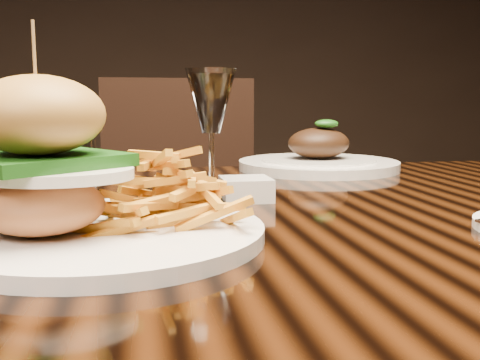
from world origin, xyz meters
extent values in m
plane|color=#4B3628|center=(0.00, 3.50, 1.40)|extent=(6.00, 0.00, 6.00)
cube|color=black|center=(0.00, 0.00, 0.73)|extent=(1.60, 0.90, 0.04)
cylinder|color=white|center=(-0.20, -0.13, 0.76)|extent=(0.32, 0.32, 0.01)
ellipsoid|color=#975930|center=(-0.26, -0.15, 0.79)|extent=(0.12, 0.12, 0.05)
ellipsoid|color=silver|center=(-0.24, -0.16, 0.82)|extent=(0.13, 0.11, 0.01)
ellipsoid|color=orange|center=(-0.21, -0.16, 0.83)|extent=(0.03, 0.03, 0.01)
cube|color=#1F5916|center=(-0.26, -0.15, 0.83)|extent=(0.18, 0.18, 0.01)
ellipsoid|color=olive|center=(-0.26, -0.15, 0.88)|extent=(0.12, 0.12, 0.07)
cylinder|color=olive|center=(-0.26, -0.15, 0.91)|extent=(0.00, 0.00, 0.10)
cube|color=white|center=(-0.02, 0.06, 0.77)|extent=(0.08, 0.08, 0.03)
cylinder|color=white|center=(-0.07, 0.04, 0.75)|extent=(0.06, 0.06, 0.00)
cylinder|color=white|center=(-0.07, 0.04, 0.80)|extent=(0.01, 0.01, 0.09)
cone|color=white|center=(-0.07, 0.04, 0.89)|extent=(0.07, 0.07, 0.08)
cylinder|color=white|center=(-0.26, 0.03, 0.80)|extent=(0.07, 0.07, 0.10)
cylinder|color=white|center=(0.19, 0.37, 0.76)|extent=(0.32, 0.32, 0.02)
cylinder|color=white|center=(0.19, 0.37, 0.76)|extent=(0.23, 0.23, 0.02)
ellipsoid|color=black|center=(0.19, 0.37, 0.80)|extent=(0.12, 0.10, 0.06)
ellipsoid|color=#1F5916|center=(0.20, 0.36, 0.84)|extent=(0.05, 0.03, 0.02)
cube|color=black|center=(-0.03, 0.80, 0.45)|extent=(0.48, 0.48, 0.06)
cube|color=black|center=(-0.04, 1.01, 0.70)|extent=(0.46, 0.07, 0.50)
cylinder|color=black|center=(0.17, 0.62, 0.23)|extent=(0.04, 0.04, 0.45)
cylinder|color=black|center=(-0.22, 0.98, 0.23)|extent=(0.04, 0.04, 0.45)
cylinder|color=black|center=(0.16, 1.00, 0.23)|extent=(0.04, 0.04, 0.45)
camera|label=1|loc=(-0.17, -0.70, 0.89)|focal=42.00mm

